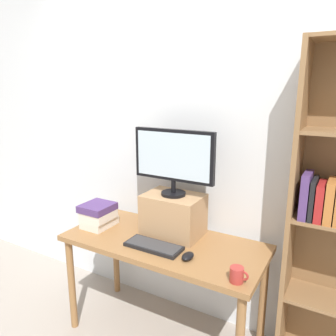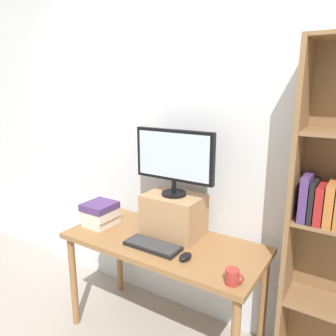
{
  "view_description": "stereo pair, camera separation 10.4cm",
  "coord_description": "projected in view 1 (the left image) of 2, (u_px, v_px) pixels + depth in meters",
  "views": [
    {
      "loc": [
        1.03,
        -1.73,
        1.74
      ],
      "look_at": [
        0.01,
        0.05,
        1.23
      ],
      "focal_mm": 35.0,
      "sensor_mm": 36.0,
      "label": 1
    },
    {
      "loc": [
        1.12,
        -1.67,
        1.74
      ],
      "look_at": [
        0.01,
        0.05,
        1.23
      ],
      "focal_mm": 35.0,
      "sensor_mm": 36.0,
      "label": 2
    }
  ],
  "objects": [
    {
      "name": "computer_mouse",
      "position": [
        188.0,
        256.0,
        1.95
      ],
      "size": [
        0.06,
        0.1,
        0.04
      ],
      "color": "black",
      "rests_on": "desk"
    },
    {
      "name": "ground_plane",
      "position": [
        164.0,
        334.0,
        2.37
      ],
      "size": [
        12.0,
        12.0,
        0.0
      ],
      "primitive_type": "plane",
      "color": "#9E9389"
    },
    {
      "name": "riser_box",
      "position": [
        173.0,
        215.0,
        2.25
      ],
      "size": [
        0.39,
        0.29,
        0.29
      ],
      "color": "#A87F56",
      "rests_on": "desk"
    },
    {
      "name": "keyboard",
      "position": [
        154.0,
        246.0,
        2.08
      ],
      "size": [
        0.37,
        0.15,
        0.02
      ],
      "color": "black",
      "rests_on": "desk"
    },
    {
      "name": "book_stack",
      "position": [
        98.0,
        215.0,
        2.39
      ],
      "size": [
        0.21,
        0.24,
        0.17
      ],
      "color": "silver",
      "rests_on": "desk"
    },
    {
      "name": "desk",
      "position": [
        163.0,
        253.0,
        2.21
      ],
      "size": [
        1.35,
        0.61,
        0.74
      ],
      "color": "olive",
      "rests_on": "ground_plane"
    },
    {
      "name": "computer_monitor",
      "position": [
        173.0,
        158.0,
        2.16
      ],
      "size": [
        0.58,
        0.17,
        0.45
      ],
      "color": "black",
      "rests_on": "riser_box"
    },
    {
      "name": "coffee_mug",
      "position": [
        237.0,
        275.0,
        1.71
      ],
      "size": [
        0.1,
        0.07,
        0.08
      ],
      "color": "#9E2D28",
      "rests_on": "desk"
    },
    {
      "name": "back_wall",
      "position": [
        191.0,
        149.0,
        2.39
      ],
      "size": [
        7.0,
        0.08,
        2.6
      ],
      "color": "silver",
      "rests_on": "ground_plane"
    }
  ]
}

